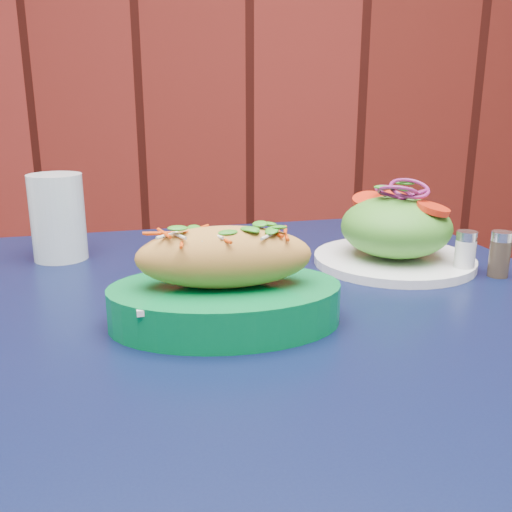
{
  "coord_description": "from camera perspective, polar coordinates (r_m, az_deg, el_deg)",
  "views": [
    {
      "loc": [
        -0.27,
        0.89,
        0.98
      ],
      "look_at": [
        -0.3,
        1.49,
        0.81
      ],
      "focal_mm": 40.0,
      "sensor_mm": 36.0,
      "label": 1
    }
  ],
  "objects": [
    {
      "name": "salad_plate",
      "position": [
        0.82,
        13.77,
        2.25
      ],
      "size": [
        0.22,
        0.22,
        0.12
      ],
      "rotation": [
        0.0,
        0.0,
        0.36
      ],
      "color": "white",
      "rests_on": "cafe_table"
    },
    {
      "name": "cafe_table",
      "position": [
        0.71,
        0.75,
        -11.05
      ],
      "size": [
        1.0,
        1.0,
        0.75
      ],
      "rotation": [
        0.0,
        0.0,
        0.3
      ],
      "color": "black",
      "rests_on": "ground"
    },
    {
      "name": "banh_mi_basket",
      "position": [
        0.59,
        -3.13,
        -2.97
      ],
      "size": [
        0.27,
        0.2,
        0.11
      ],
      "rotation": [
        0.0,
        0.0,
        0.17
      ],
      "color": "#037234",
      "rests_on": "cafe_table"
    },
    {
      "name": "water_glass",
      "position": [
        0.87,
        -19.2,
        3.68
      ],
      "size": [
        0.08,
        0.08,
        0.12
      ],
      "primitive_type": "cylinder",
      "color": "silver",
      "rests_on": "cafe_table"
    },
    {
      "name": "pepper_shaker",
      "position": [
        0.81,
        23.2,
        0.17
      ],
      "size": [
        0.03,
        0.03,
        0.06
      ],
      "color": "#3F3326",
      "rests_on": "cafe_table"
    },
    {
      "name": "salt_shaker",
      "position": [
        0.8,
        20.18,
        0.21
      ],
      "size": [
        0.03,
        0.03,
        0.06
      ],
      "color": "white",
      "rests_on": "cafe_table"
    }
  ]
}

